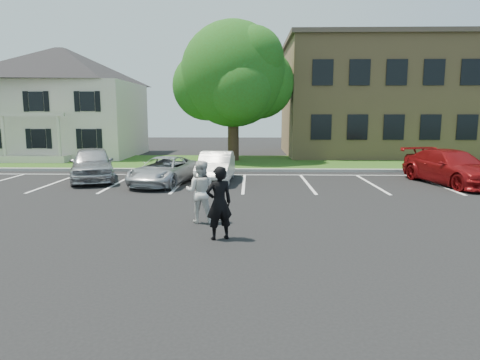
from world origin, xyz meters
name	(u,v)px	position (x,y,z in m)	size (l,w,h in m)	color
ground_plane	(239,234)	(0.00, 0.00, 0.00)	(90.00, 90.00, 0.00)	black
curb	(245,170)	(0.00, 12.00, 0.07)	(40.00, 0.30, 0.15)	gray
grass_strip	(246,162)	(0.00, 16.00, 0.04)	(44.00, 8.00, 0.08)	#22440C
stall_lines	(274,180)	(1.40, 8.95, 0.01)	(34.00, 5.36, 0.01)	white
house	(64,103)	(-13.00, 19.97, 3.83)	(10.30, 9.22, 7.60)	beige
office_building	(435,99)	(14.00, 21.99, 4.16)	(22.40, 10.40, 8.30)	#9D8254
tree	(235,77)	(-0.72, 17.03, 5.35)	(7.80, 7.20, 8.80)	black
man_black_suit	(219,203)	(-0.47, -0.43, 0.90)	(0.66, 0.43, 1.81)	black
man_white_shirt	(201,192)	(-1.12, 1.20, 0.88)	(0.86, 0.67, 1.77)	silver
car_silver_west	(92,164)	(-6.97, 8.72, 0.78)	(1.84, 4.57, 1.56)	#AAAAAF
car_silver_minivan	(164,171)	(-3.47, 7.73, 0.60)	(1.98, 4.29, 1.19)	#B3B6BB
car_white_sedan	(216,167)	(-1.27, 8.63, 0.67)	(1.42, 4.08, 1.34)	silver
car_red_compact	(451,167)	(9.02, 8.04, 0.75)	(2.09, 5.14, 1.49)	maroon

